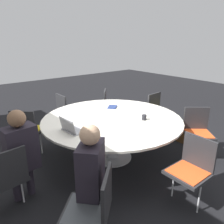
# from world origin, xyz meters

# --- Properties ---
(ground_plane) EXTENTS (16.00, 16.00, 0.00)m
(ground_plane) POSITION_xyz_m (0.00, 0.00, 0.00)
(ground_plane) COLOR black
(conference_table) EXTENTS (2.26, 2.26, 0.73)m
(conference_table) POSITION_xyz_m (0.00, 0.00, 0.63)
(conference_table) COLOR #B7B7BC
(conference_table) RESTS_ON ground_plane
(chair_0) EXTENTS (0.46, 0.48, 0.85)m
(chair_0) POSITION_xyz_m (-0.24, 1.72, 0.51)
(chair_0) COLOR #262628
(chair_0) RESTS_ON ground_plane
(chair_1) EXTENTS (0.61, 0.61, 0.85)m
(chair_1) POSITION_xyz_m (-1.23, 1.23, 0.51)
(chair_1) COLOR #262628
(chair_1) RESTS_ON ground_plane
(chair_2) EXTENTS (0.45, 0.43, 0.85)m
(chair_2) POSITION_xyz_m (-1.44, -0.05, 0.51)
(chair_2) COLOR #262628
(chair_2) RESTS_ON ground_plane
(chair_3) EXTENTS (0.60, 0.61, 0.85)m
(chair_3) POSITION_xyz_m (-0.88, -1.14, 0.51)
(chair_3) COLOR #262628
(chair_3) RESTS_ON ground_plane
(chair_4) EXTENTS (0.46, 0.47, 0.85)m
(chair_4) POSITION_xyz_m (0.19, -1.43, 0.51)
(chair_4) COLOR #262628
(chair_4) RESTS_ON ground_plane
(chair_5) EXTENTS (0.61, 0.61, 0.85)m
(chair_5) POSITION_xyz_m (1.14, -0.89, 0.51)
(chair_5) COLOR #262628
(chair_5) RESTS_ON ground_plane
(chair_6) EXTENTS (0.44, 0.42, 0.85)m
(chair_6) POSITION_xyz_m (1.44, 0.06, 0.51)
(chair_6) COLOR #262628
(chair_6) RESTS_ON ground_plane
(chair_7) EXTENTS (0.61, 0.61, 0.85)m
(chair_7) POSITION_xyz_m (0.97, 1.06, 0.51)
(chair_7) COLOR #262628
(chair_7) RESTS_ON ground_plane
(person_0) EXTENTS (0.29, 0.38, 1.20)m
(person_0) POSITION_xyz_m (-0.13, 1.49, 0.70)
(person_0) COLOR #231E28
(person_0) RESTS_ON ground_plane
(person_1) EXTENTS (0.41, 0.41, 1.20)m
(person_1) POSITION_xyz_m (-1.01, 1.11, 0.70)
(person_1) COLOR #231E28
(person_1) RESTS_ON ground_plane
(laptop) EXTENTS (0.35, 0.27, 0.21)m
(laptop) POSITION_xyz_m (-0.08, 0.79, 0.78)
(laptop) COLOR #99999E
(laptop) RESTS_ON conference_table
(spiral_notebook) EXTENTS (0.25, 0.26, 0.02)m
(spiral_notebook) POSITION_xyz_m (0.43, -0.36, 0.74)
(spiral_notebook) COLOR navy
(spiral_notebook) RESTS_ON conference_table
(coffee_cup) EXTENTS (0.08, 0.08, 0.08)m
(coffee_cup) POSITION_xyz_m (-0.39, -0.34, 0.77)
(coffee_cup) COLOR black
(coffee_cup) RESTS_ON conference_table
(handbag) EXTENTS (0.36, 0.16, 0.28)m
(handbag) POSITION_xyz_m (-0.42, -1.47, 0.14)
(handbag) COLOR #513319
(handbag) RESTS_ON ground_plane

